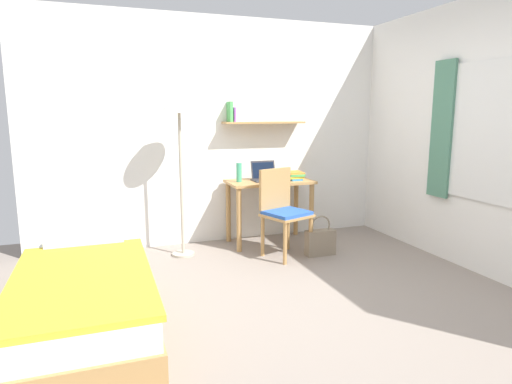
{
  "coord_description": "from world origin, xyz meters",
  "views": [
    {
      "loc": [
        -1.36,
        -2.99,
        1.52
      ],
      "look_at": [
        -0.11,
        0.51,
        0.85
      ],
      "focal_mm": 30.78,
      "sensor_mm": 36.0,
      "label": 1
    }
  ],
  "objects_px": {
    "standing_lamp": "(179,112)",
    "book_stack": "(294,175)",
    "laptop": "(265,176)",
    "desk_chair": "(283,208)",
    "bed": "(85,303)",
    "water_bottle": "(239,172)",
    "desk": "(269,193)",
    "handbag": "(320,241)"
  },
  "relations": [
    {
      "from": "bed",
      "to": "desk",
      "type": "relative_size",
      "value": 1.88
    },
    {
      "from": "laptop",
      "to": "water_bottle",
      "type": "bearing_deg",
      "value": -178.57
    },
    {
      "from": "desk_chair",
      "to": "water_bottle",
      "type": "relative_size",
      "value": 4.28
    },
    {
      "from": "desk_chair",
      "to": "standing_lamp",
      "type": "relative_size",
      "value": 0.54
    },
    {
      "from": "desk",
      "to": "book_stack",
      "type": "height_order",
      "value": "book_stack"
    },
    {
      "from": "laptop",
      "to": "handbag",
      "type": "xyz_separation_m",
      "value": [
        0.4,
        -0.65,
        -0.65
      ]
    },
    {
      "from": "desk",
      "to": "standing_lamp",
      "type": "bearing_deg",
      "value": -173.27
    },
    {
      "from": "bed",
      "to": "water_bottle",
      "type": "relative_size",
      "value": 8.44
    },
    {
      "from": "bed",
      "to": "laptop",
      "type": "height_order",
      "value": "laptop"
    },
    {
      "from": "handbag",
      "to": "desk",
      "type": "bearing_deg",
      "value": 119.38
    },
    {
      "from": "bed",
      "to": "book_stack",
      "type": "height_order",
      "value": "book_stack"
    },
    {
      "from": "water_bottle",
      "to": "standing_lamp",
      "type": "bearing_deg",
      "value": -167.97
    },
    {
      "from": "bed",
      "to": "water_bottle",
      "type": "distance_m",
      "value": 2.41
    },
    {
      "from": "desk_chair",
      "to": "standing_lamp",
      "type": "distance_m",
      "value": 1.48
    },
    {
      "from": "standing_lamp",
      "to": "water_bottle",
      "type": "relative_size",
      "value": 7.99
    },
    {
      "from": "handbag",
      "to": "water_bottle",
      "type": "bearing_deg",
      "value": 138.01
    },
    {
      "from": "desk",
      "to": "standing_lamp",
      "type": "relative_size",
      "value": 0.56
    },
    {
      "from": "bed",
      "to": "handbag",
      "type": "relative_size",
      "value": 4.2
    },
    {
      "from": "desk_chair",
      "to": "laptop",
      "type": "height_order",
      "value": "laptop"
    },
    {
      "from": "desk",
      "to": "laptop",
      "type": "height_order",
      "value": "laptop"
    },
    {
      "from": "laptop",
      "to": "book_stack",
      "type": "xyz_separation_m",
      "value": [
        0.35,
        -0.07,
        -0.01
      ]
    },
    {
      "from": "standing_lamp",
      "to": "laptop",
      "type": "height_order",
      "value": "standing_lamp"
    },
    {
      "from": "laptop",
      "to": "desk",
      "type": "bearing_deg",
      "value": -30.71
    },
    {
      "from": "bed",
      "to": "laptop",
      "type": "bearing_deg",
      "value": 40.6
    },
    {
      "from": "desk_chair",
      "to": "standing_lamp",
      "type": "height_order",
      "value": "standing_lamp"
    },
    {
      "from": "standing_lamp",
      "to": "water_bottle",
      "type": "xyz_separation_m",
      "value": [
        0.69,
        0.15,
        -0.67
      ]
    },
    {
      "from": "laptop",
      "to": "desk_chair",
      "type": "bearing_deg",
      "value": -88.23
    },
    {
      "from": "desk_chair",
      "to": "book_stack",
      "type": "relative_size",
      "value": 3.71
    },
    {
      "from": "bed",
      "to": "standing_lamp",
      "type": "bearing_deg",
      "value": 57.96
    },
    {
      "from": "desk_chair",
      "to": "laptop",
      "type": "relative_size",
      "value": 3.13
    },
    {
      "from": "standing_lamp",
      "to": "handbag",
      "type": "bearing_deg",
      "value": -19.55
    },
    {
      "from": "desk_chair",
      "to": "water_bottle",
      "type": "xyz_separation_m",
      "value": [
        -0.33,
        0.5,
        0.34
      ]
    },
    {
      "from": "book_stack",
      "to": "handbag",
      "type": "height_order",
      "value": "book_stack"
    },
    {
      "from": "bed",
      "to": "desk_chair",
      "type": "bearing_deg",
      "value": 30.56
    },
    {
      "from": "standing_lamp",
      "to": "book_stack",
      "type": "relative_size",
      "value": 6.93
    },
    {
      "from": "desk_chair",
      "to": "book_stack",
      "type": "bearing_deg",
      "value": 53.07
    },
    {
      "from": "standing_lamp",
      "to": "laptop",
      "type": "distance_m",
      "value": 1.24
    },
    {
      "from": "desk",
      "to": "laptop",
      "type": "xyz_separation_m",
      "value": [
        -0.05,
        0.03,
        0.21
      ]
    },
    {
      "from": "desk_chair",
      "to": "bed",
      "type": "bearing_deg",
      "value": -149.44
    },
    {
      "from": "standing_lamp",
      "to": "book_stack",
      "type": "xyz_separation_m",
      "value": [
        1.35,
        0.08,
        -0.73
      ]
    },
    {
      "from": "bed",
      "to": "standing_lamp",
      "type": "distance_m",
      "value": 2.2
    },
    {
      "from": "desk",
      "to": "book_stack",
      "type": "relative_size",
      "value": 3.9
    }
  ]
}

